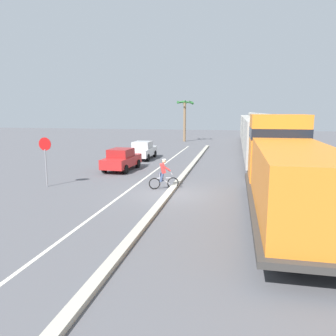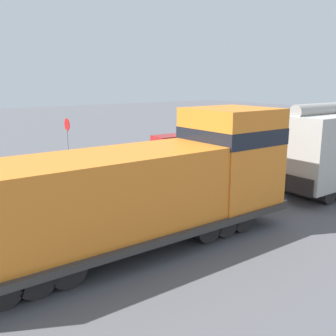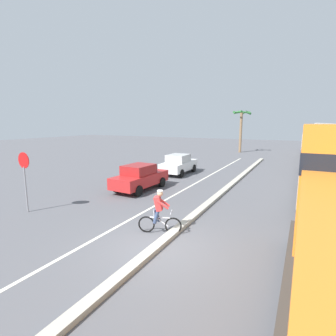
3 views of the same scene
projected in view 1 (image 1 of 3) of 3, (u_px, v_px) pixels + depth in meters
The scene contains 12 objects.
ground_plane at pixel (170, 194), 17.56m from camera, with size 120.00×120.00×0.00m, color #56565B.
median_curb at pixel (186, 172), 23.33m from camera, with size 0.36×36.00×0.16m, color #B2AD9E.
lane_stripe at pixel (154, 172), 23.82m from camera, with size 0.14×36.00×0.01m, color silver.
locomotive at pixel (287, 173), 13.81m from camera, with size 3.10×11.61×4.20m.
hopper_car_lead at pixel (264, 141), 25.49m from camera, with size 2.90×10.60×4.18m.
hopper_car_middle at pixel (255, 132), 36.68m from camera, with size 2.90×10.60×4.18m.
hopper_car_trailing at pixel (251, 127), 47.87m from camera, with size 2.90×10.60×4.18m.
parked_car_red at pixel (122, 159), 24.39m from camera, with size 1.99×4.28×1.62m.
parked_car_white at pixel (143, 150), 30.09m from camera, with size 1.86×4.21×1.62m.
cyclist at pixel (163, 175), 18.47m from camera, with size 1.63×0.70×1.71m.
stop_sign at pixel (45, 152), 18.88m from camera, with size 0.76×0.08×2.88m.
palm_tree_near at pixel (185, 110), 46.88m from camera, with size 2.65×2.74×5.98m.
Camera 1 is at (3.36, -16.72, 4.38)m, focal length 35.00 mm.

